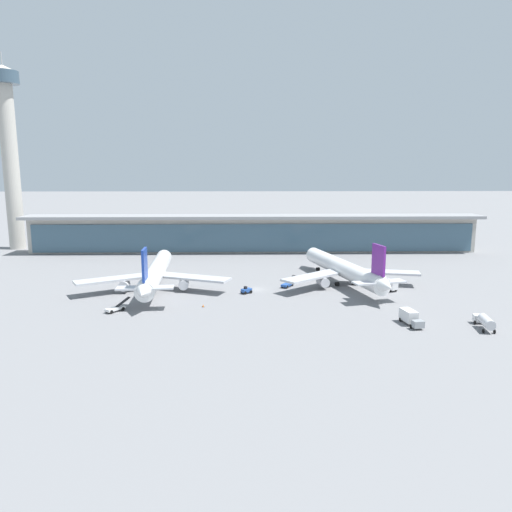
{
  "coord_description": "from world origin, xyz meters",
  "views": [
    {
      "loc": [
        -3.23,
        -133.2,
        33.73
      ],
      "look_at": [
        0.0,
        15.37,
        6.83
      ],
      "focal_mm": 33.99,
      "sensor_mm": 36.0,
      "label": 1
    }
  ],
  "objects_px": {
    "service_truck_near_nose_grey": "(410,317)",
    "safety_cone_alpha": "(203,306)",
    "airliner_centre_stand": "(344,269)",
    "service_truck_by_tail_blue": "(288,284)",
    "control_tower": "(9,145)",
    "airliner_left_stand": "(155,273)",
    "service_truck_mid_apron_blue": "(246,290)",
    "service_truck_on_taxiway_white": "(387,284)",
    "service_truck_at_far_stand_white": "(485,321)",
    "service_truck_under_wing_white": "(116,308)"
  },
  "relations": [
    {
      "from": "service_truck_at_far_stand_white",
      "to": "control_tower",
      "type": "relative_size",
      "value": 0.11
    },
    {
      "from": "service_truck_at_far_stand_white",
      "to": "service_truck_under_wing_white",
      "type": "bearing_deg",
      "value": 169.94
    },
    {
      "from": "service_truck_near_nose_grey",
      "to": "service_truck_under_wing_white",
      "type": "relative_size",
      "value": 1.22
    },
    {
      "from": "airliner_centre_stand",
      "to": "airliner_left_stand",
      "type": "bearing_deg",
      "value": -175.62
    },
    {
      "from": "airliner_left_stand",
      "to": "service_truck_near_nose_grey",
      "type": "height_order",
      "value": "airliner_left_stand"
    },
    {
      "from": "service_truck_under_wing_white",
      "to": "service_truck_mid_apron_blue",
      "type": "bearing_deg",
      "value": 27.39
    },
    {
      "from": "safety_cone_alpha",
      "to": "airliner_left_stand",
      "type": "bearing_deg",
      "value": 128.84
    },
    {
      "from": "service_truck_by_tail_blue",
      "to": "safety_cone_alpha",
      "type": "distance_m",
      "value": 30.47
    },
    {
      "from": "service_truck_mid_apron_blue",
      "to": "airliner_left_stand",
      "type": "bearing_deg",
      "value": 167.52
    },
    {
      "from": "service_truck_mid_apron_blue",
      "to": "service_truck_on_taxiway_white",
      "type": "bearing_deg",
      "value": 4.27
    },
    {
      "from": "airliner_centre_stand",
      "to": "service_truck_by_tail_blue",
      "type": "relative_size",
      "value": 8.51
    },
    {
      "from": "service_truck_under_wing_white",
      "to": "safety_cone_alpha",
      "type": "distance_m",
      "value": 20.88
    },
    {
      "from": "service_truck_mid_apron_blue",
      "to": "service_truck_at_far_stand_white",
      "type": "xyz_separation_m",
      "value": [
        50.79,
        -30.79,
        0.83
      ]
    },
    {
      "from": "airliner_left_stand",
      "to": "service_truck_under_wing_white",
      "type": "xyz_separation_m",
      "value": [
        -5.6,
        -21.92,
        -3.87
      ]
    },
    {
      "from": "service_truck_under_wing_white",
      "to": "service_truck_mid_apron_blue",
      "type": "height_order",
      "value": "service_truck_under_wing_white"
    },
    {
      "from": "service_truck_near_nose_grey",
      "to": "control_tower",
      "type": "relative_size",
      "value": 0.1
    },
    {
      "from": "airliner_centre_stand",
      "to": "service_truck_at_far_stand_white",
      "type": "xyz_separation_m",
      "value": [
        22.05,
        -40.66,
        -2.97
      ]
    },
    {
      "from": "airliner_left_stand",
      "to": "airliner_centre_stand",
      "type": "height_order",
      "value": "same"
    },
    {
      "from": "service_truck_near_nose_grey",
      "to": "service_truck_on_taxiway_white",
      "type": "height_order",
      "value": "same"
    },
    {
      "from": "airliner_left_stand",
      "to": "control_tower",
      "type": "height_order",
      "value": "control_tower"
    },
    {
      "from": "airliner_centre_stand",
      "to": "control_tower",
      "type": "bearing_deg",
      "value": 151.68
    },
    {
      "from": "service_truck_under_wing_white",
      "to": "service_truck_mid_apron_blue",
      "type": "distance_m",
      "value": 35.28
    },
    {
      "from": "service_truck_under_wing_white",
      "to": "service_truck_on_taxiway_white",
      "type": "xyz_separation_m",
      "value": [
        70.96,
        19.19,
        0.88
      ]
    },
    {
      "from": "airliner_centre_stand",
      "to": "service_truck_near_nose_grey",
      "type": "relative_size",
      "value": 7.27
    },
    {
      "from": "service_truck_near_nose_grey",
      "to": "service_truck_mid_apron_blue",
      "type": "bearing_deg",
      "value": 142.35
    },
    {
      "from": "service_truck_by_tail_blue",
      "to": "airliner_left_stand",
      "type": "bearing_deg",
      "value": -177.42
    },
    {
      "from": "control_tower",
      "to": "safety_cone_alpha",
      "type": "distance_m",
      "value": 132.9
    },
    {
      "from": "control_tower",
      "to": "service_truck_by_tail_blue",
      "type": "bearing_deg",
      "value": -32.78
    },
    {
      "from": "service_truck_under_wing_white",
      "to": "service_truck_by_tail_blue",
      "type": "distance_m",
      "value": 49.31
    },
    {
      "from": "service_truck_near_nose_grey",
      "to": "service_truck_on_taxiway_white",
      "type": "distance_m",
      "value": 30.85
    },
    {
      "from": "airliner_centre_stand",
      "to": "service_truck_by_tail_blue",
      "type": "height_order",
      "value": "airliner_centre_stand"
    },
    {
      "from": "airliner_centre_stand",
      "to": "service_truck_under_wing_white",
      "type": "bearing_deg",
      "value": -156.52
    },
    {
      "from": "service_truck_under_wing_white",
      "to": "control_tower",
      "type": "relative_size",
      "value": 0.08
    },
    {
      "from": "service_truck_near_nose_grey",
      "to": "safety_cone_alpha",
      "type": "distance_m",
      "value": 48.84
    },
    {
      "from": "service_truck_on_taxiway_white",
      "to": "service_truck_near_nose_grey",
      "type": "bearing_deg",
      "value": -97.06
    },
    {
      "from": "service_truck_under_wing_white",
      "to": "safety_cone_alpha",
      "type": "xyz_separation_m",
      "value": [
        20.61,
        3.28,
        -0.49
      ]
    },
    {
      "from": "airliner_left_stand",
      "to": "service_truck_under_wing_white",
      "type": "distance_m",
      "value": 22.96
    },
    {
      "from": "service_truck_mid_apron_blue",
      "to": "service_truck_on_taxiway_white",
      "type": "xyz_separation_m",
      "value": [
        39.63,
        2.96,
        0.82
      ]
    },
    {
      "from": "airliner_centre_stand",
      "to": "service_truck_by_tail_blue",
      "type": "distance_m",
      "value": 17.39
    },
    {
      "from": "service_truck_near_nose_grey",
      "to": "service_truck_at_far_stand_white",
      "type": "distance_m",
      "value": 15.28
    },
    {
      "from": "airliner_left_stand",
      "to": "control_tower",
      "type": "bearing_deg",
      "value": 134.84
    },
    {
      "from": "airliner_left_stand",
      "to": "service_truck_at_far_stand_white",
      "type": "relative_size",
      "value": 6.31
    },
    {
      "from": "control_tower",
      "to": "airliner_left_stand",
      "type": "bearing_deg",
      "value": -45.16
    },
    {
      "from": "airliner_left_stand",
      "to": "service_truck_near_nose_grey",
      "type": "xyz_separation_m",
      "value": [
        61.57,
        -33.35,
        -2.99
      ]
    },
    {
      "from": "safety_cone_alpha",
      "to": "service_truck_mid_apron_blue",
      "type": "bearing_deg",
      "value": 50.39
    },
    {
      "from": "service_truck_by_tail_blue",
      "to": "service_truck_on_taxiway_white",
      "type": "distance_m",
      "value": 28.04
    },
    {
      "from": "airliner_left_stand",
      "to": "service_truck_by_tail_blue",
      "type": "height_order",
      "value": "airliner_left_stand"
    },
    {
      "from": "service_truck_under_wing_white",
      "to": "service_truck_on_taxiway_white",
      "type": "distance_m",
      "value": 73.52
    },
    {
      "from": "service_truck_under_wing_white",
      "to": "control_tower",
      "type": "xyz_separation_m",
      "value": [
        -66.27,
        94.18,
        42.54
      ]
    },
    {
      "from": "airliner_left_stand",
      "to": "service_truck_by_tail_blue",
      "type": "xyz_separation_m",
      "value": [
        37.69,
        1.7,
        -3.87
      ]
    }
  ]
}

